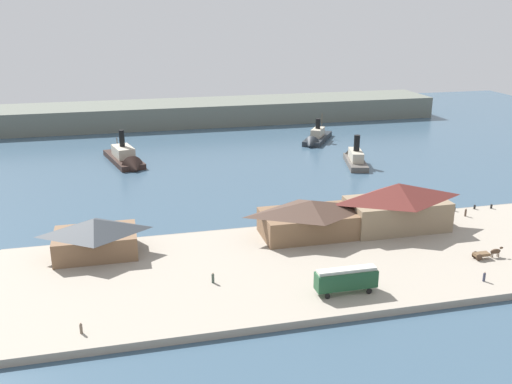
% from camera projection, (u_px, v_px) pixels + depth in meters
% --- Properties ---
extents(ground_plane, '(320.00, 320.00, 0.00)m').
position_uv_depth(ground_plane, '(287.00, 222.00, 119.50)').
color(ground_plane, '#385166').
extents(quay_promenade, '(110.00, 36.00, 1.20)m').
position_uv_depth(quay_promenade, '(323.00, 264.00, 99.00)').
color(quay_promenade, '#9E9384').
rests_on(quay_promenade, ground).
extents(seawall_edge, '(110.00, 0.80, 1.00)m').
position_uv_depth(seawall_edge, '(292.00, 226.00, 116.02)').
color(seawall_edge, gray).
rests_on(seawall_edge, ground).
extents(ferry_shed_central_terminal, '(14.41, 10.29, 6.60)m').
position_uv_depth(ferry_shed_central_terminal, '(95.00, 236.00, 100.43)').
color(ferry_shed_central_terminal, brown).
rests_on(ferry_shed_central_terminal, quay_promenade).
extents(ferry_shed_east_terminal, '(19.09, 10.72, 6.96)m').
position_uv_depth(ferry_shed_east_terminal, '(311.00, 218.00, 108.79)').
color(ferry_shed_east_terminal, brown).
rests_on(ferry_shed_east_terminal, quay_promenade).
extents(ferry_shed_customs_shed, '(19.52, 10.51, 9.18)m').
position_uv_depth(ferry_shed_customs_shed, '(397.00, 205.00, 111.97)').
color(ferry_shed_customs_shed, '#847056').
rests_on(ferry_shed_customs_shed, quay_promenade).
extents(street_tram, '(9.61, 2.51, 4.10)m').
position_uv_depth(street_tram, '(346.00, 279.00, 86.98)').
color(street_tram, '#1E4C2D').
rests_on(street_tram, quay_promenade).
extents(horse_cart, '(5.62, 1.40, 1.87)m').
position_uv_depth(horse_cart, '(487.00, 253.00, 99.49)').
color(horse_cart, brown).
rests_on(horse_cart, quay_promenade).
extents(pedestrian_near_west_shed, '(0.40, 0.40, 1.60)m').
position_uv_depth(pedestrian_near_west_shed, '(81.00, 328.00, 76.73)').
color(pedestrian_near_west_shed, '#6B5B4C').
rests_on(pedestrian_near_west_shed, quay_promenade).
extents(pedestrian_at_waters_edge, '(0.42, 0.42, 1.71)m').
position_uv_depth(pedestrian_at_waters_edge, '(466.00, 213.00, 119.31)').
color(pedestrian_at_waters_edge, '#4C3D33').
rests_on(pedestrian_at_waters_edge, quay_promenade).
extents(pedestrian_near_east_shed, '(0.44, 0.44, 1.78)m').
position_uv_depth(pedestrian_near_east_shed, '(213.00, 278.00, 90.67)').
color(pedestrian_near_east_shed, '#3D4C42').
rests_on(pedestrian_near_east_shed, quay_promenade).
extents(pedestrian_walking_west, '(0.41, 0.41, 1.65)m').
position_uv_depth(pedestrian_walking_west, '(484.00, 277.00, 91.19)').
color(pedestrian_walking_west, '#33384C').
rests_on(pedestrian_walking_west, quay_promenade).
extents(mooring_post_center_east, '(0.44, 0.44, 0.90)m').
position_uv_depth(mooring_post_center_east, '(491.00, 206.00, 123.96)').
color(mooring_post_center_east, black).
rests_on(mooring_post_center_east, quay_promenade).
extents(mooring_post_west, '(0.44, 0.44, 0.90)m').
position_uv_depth(mooring_post_west, '(475.00, 207.00, 123.62)').
color(mooring_post_west, black).
rests_on(mooring_post_west, quay_promenade).
extents(mooring_post_center_west, '(0.44, 0.44, 0.90)m').
position_uv_depth(mooring_post_center_west, '(454.00, 209.00, 122.38)').
color(mooring_post_center_west, black).
rests_on(mooring_post_center_west, quay_promenade).
extents(ferry_approaching_west, '(8.94, 18.49, 10.15)m').
position_uv_depth(ferry_approaching_west, '(355.00, 158.00, 163.28)').
color(ferry_approaching_west, '#514C47').
rests_on(ferry_approaching_west, ground).
extents(ferry_departing_north, '(11.82, 24.45, 11.55)m').
position_uv_depth(ferry_departing_north, '(126.00, 159.00, 162.22)').
color(ferry_departing_north, black).
rests_on(ferry_departing_north, ground).
extents(ferry_mid_harbor, '(15.95, 20.60, 9.94)m').
position_uv_depth(ferry_mid_harbor, '(316.00, 139.00, 188.19)').
color(ferry_mid_harbor, '#23282D').
rests_on(ferry_mid_harbor, ground).
extents(far_headland, '(180.00, 24.00, 8.00)m').
position_uv_depth(far_headland, '(205.00, 112.00, 219.79)').
color(far_headland, '#60665B').
rests_on(far_headland, ground).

